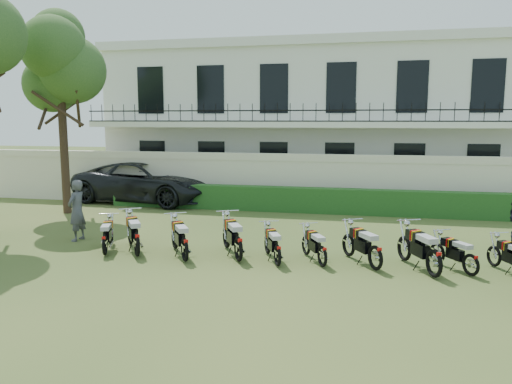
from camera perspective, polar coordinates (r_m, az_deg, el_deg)
ground at (r=13.42m, az=0.52°, el=-7.79°), size 100.00×100.00×0.00m
perimeter_wall at (r=20.94m, az=5.07°, el=1.27°), size 30.00×0.35×2.30m
hedge at (r=20.14m, az=7.57°, el=-0.98°), size 18.00×0.60×1.00m
building at (r=26.71m, az=6.81°, el=8.21°), size 20.40×9.60×7.40m
tree_west_near at (r=21.21m, az=-21.48°, el=13.60°), size 3.40×3.20×7.90m
motorcycle_0 at (r=14.31m, az=-16.92°, el=-5.28°), size 0.80×1.69×0.97m
motorcycle_1 at (r=13.93m, az=-13.48°, el=-5.21°), size 1.22×1.78×1.13m
motorcycle_2 at (r=13.21m, az=-8.16°, el=-5.87°), size 1.15×1.75×1.09m
motorcycle_3 at (r=13.08m, az=-2.02°, el=-5.83°), size 1.10×1.89×1.14m
motorcycle_4 at (r=12.71m, az=2.48°, el=-6.64°), size 0.83×1.66×0.96m
motorcycle_5 at (r=12.76m, az=7.60°, el=-6.71°), size 0.88×1.56×0.93m
motorcycle_6 at (r=12.70m, az=13.51°, el=-6.65°), size 1.09×1.73×1.07m
motorcycle_7 at (r=12.51m, az=19.72°, el=-6.97°), size 1.00×1.96×1.14m
motorcycle_8 at (r=12.99m, az=23.38°, el=-7.09°), size 0.99×1.46×0.92m
suv at (r=23.09m, az=-12.34°, el=1.13°), size 6.99×3.99×1.84m
inspector at (r=16.31m, az=-19.81°, el=-1.99°), size 0.51×0.72×1.89m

